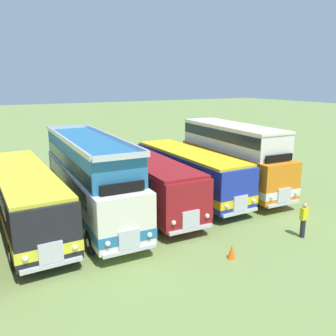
# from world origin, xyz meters

# --- Properties ---
(ground_plane) EXTENTS (200.00, 200.00, 0.00)m
(ground_plane) POSITION_xyz_m (0.00, 0.00, 0.00)
(ground_plane) COLOR #7A934C
(bus_third_in_row) EXTENTS (2.70, 11.48, 2.99)m
(bus_third_in_row) POSITION_xyz_m (-3.28, 0.35, 1.76)
(bus_third_in_row) COLOR black
(bus_third_in_row) RESTS_ON ground
(bus_fourth_in_row) EXTENTS (2.97, 11.44, 4.52)m
(bus_fourth_in_row) POSITION_xyz_m (0.00, 0.02, 2.36)
(bus_fourth_in_row) COLOR silver
(bus_fourth_in_row) RESTS_ON ground
(bus_fifth_in_row) EXTENTS (2.89, 9.83, 2.99)m
(bus_fifth_in_row) POSITION_xyz_m (3.28, -0.30, 1.75)
(bus_fifth_in_row) COLOR maroon
(bus_fifth_in_row) RESTS_ON ground
(bus_sixth_in_row) EXTENTS (2.64, 10.12, 2.99)m
(bus_sixth_in_row) POSITION_xyz_m (6.55, 0.43, 1.75)
(bus_sixth_in_row) COLOR #1E339E
(bus_sixth_in_row) RESTS_ON ground
(bus_seventh_in_row) EXTENTS (3.10, 9.85, 4.49)m
(bus_seventh_in_row) POSITION_xyz_m (9.84, 0.15, 2.47)
(bus_seventh_in_row) COLOR orange
(bus_seventh_in_row) RESTS_ON ground
(cone_mid_row) EXTENTS (0.36, 0.36, 0.64)m
(cone_mid_row) POSITION_xyz_m (3.71, -7.43, 0.32)
(cone_mid_row) COLOR orange
(cone_mid_row) RESTS_ON ground
(marshal_person) EXTENTS (0.36, 0.24, 1.73)m
(marshal_person) POSITION_xyz_m (8.01, -7.44, 0.89)
(marshal_person) COLOR #23232D
(marshal_person) RESTS_ON ground
(rope_fence_line) EXTENTS (25.74, 0.08, 1.05)m
(rope_fence_line) POSITION_xyz_m (0.00, 9.52, 0.69)
(rope_fence_line) COLOR #8C704C
(rope_fence_line) RESTS_ON ground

